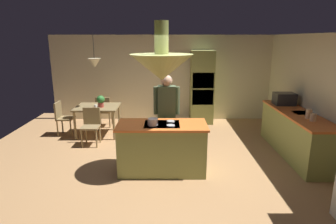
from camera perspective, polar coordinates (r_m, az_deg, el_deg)
The scene contains 19 objects.
ground at distance 5.67m, azimuth -1.04°, elevation -10.86°, with size 8.16×8.16×0.00m, color #AD7F51.
wall_back at distance 8.65m, azimuth -0.63°, elevation 6.89°, with size 6.80×0.10×2.55m, color beige.
wall_right at distance 6.45m, azimuth 29.24°, elevation 2.35°, with size 0.10×7.20×2.55m, color beige.
kitchen_island at distance 5.30m, azimuth -1.10°, elevation -7.20°, with size 1.65×0.77×0.95m.
counter_run_right at distance 6.63m, azimuth 24.49°, elevation -3.97°, with size 0.73×2.54×0.93m.
oven_tower at distance 8.34m, azimuth 6.95°, elevation 4.98°, with size 0.66×0.62×2.12m.
dining_table at distance 7.46m, azimuth -13.94°, elevation 0.40°, with size 1.08×0.91×0.76m.
person_at_island at distance 5.76m, azimuth -0.17°, elevation 0.21°, with size 0.53×0.23×1.74m.
range_hood at distance 4.94m, azimuth -1.19°, elevation 9.33°, with size 1.10×1.10×1.00m.
pendant_light_over_table at distance 7.27m, azimuth -14.52°, elevation 9.61°, with size 0.32×0.32×0.82m.
chair_facing_island at distance 6.87m, azimuth -15.19°, elevation -2.27°, with size 0.40×0.40×0.87m.
chair_by_back_wall at distance 8.14m, azimuth -12.75°, elevation 0.50°, with size 0.40×0.40×0.87m.
chair_at_corner at distance 7.77m, azimuth -20.45°, elevation -0.74°, with size 0.40×0.40×0.87m.
potted_plant_on_table at distance 7.29m, azimuth -13.35°, elevation 2.25°, with size 0.20×0.20×0.30m.
cup_on_table at distance 7.21m, azimuth -14.30°, elevation 1.06°, with size 0.07×0.07×0.09m, color white.
canister_flour at distance 5.95m, azimuth 27.40°, elevation -1.00°, with size 0.12×0.12×0.15m, color #E0B78C.
canister_sugar at distance 6.10m, azimuth 26.67°, elevation -0.38°, with size 0.11×0.11×0.18m, color #E0B78C.
microwave_on_counter at distance 7.15m, azimuth 22.57°, elevation 2.46°, with size 0.46×0.36×0.28m, color #232326.
cooking_pot_on_cooktop at distance 5.00m, azimuth -3.00°, elevation -1.98°, with size 0.18×0.18×0.12m, color #B2B2B7.
Camera 1 is at (0.11, -5.12, 2.44)m, focal length 30.16 mm.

